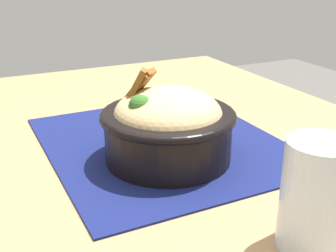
% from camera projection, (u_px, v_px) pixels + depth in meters
% --- Properties ---
extents(table, '(1.06, 0.83, 0.75)m').
position_uv_depth(table, '(148.00, 189.00, 0.70)').
color(table, '#99754C').
rests_on(table, ground_plane).
extents(placemat, '(0.39, 0.35, 0.00)m').
position_uv_depth(placemat, '(162.00, 143.00, 0.68)').
color(placemat, '#11194C').
rests_on(placemat, table).
extents(bowl, '(0.21, 0.21, 0.13)m').
position_uv_depth(bowl, '(168.00, 125.00, 0.60)').
color(bowl, black).
rests_on(bowl, placemat).
extents(fork, '(0.02, 0.13, 0.00)m').
position_uv_depth(fork, '(140.00, 127.00, 0.73)').
color(fork, silver).
rests_on(fork, placemat).
extents(drinking_glass, '(0.07, 0.07, 0.11)m').
position_uv_depth(drinking_glass, '(314.00, 203.00, 0.42)').
color(drinking_glass, silver).
rests_on(drinking_glass, table).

